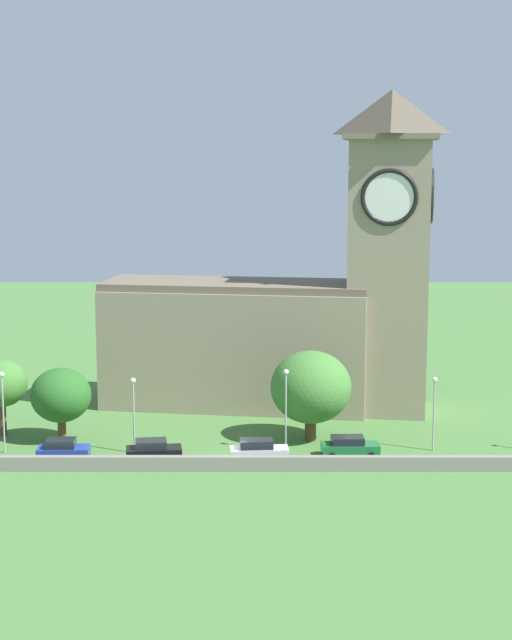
{
  "coord_description": "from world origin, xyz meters",
  "views": [
    {
      "loc": [
        2.04,
        -76.47,
        24.06
      ],
      "look_at": [
        1.89,
        7.22,
        10.28
      ],
      "focal_mm": 55.48,
      "sensor_mm": 36.0,
      "label": 1
    }
  ],
  "objects_px": {
    "streetlamp_west_mid": "(135,402)",
    "car_green": "(351,446)",
    "car_blue": "(65,450)",
    "streetlamp_east_mid": "(436,401)",
    "streetlamp_central": "(288,397)",
    "tree_by_tower": "(63,395)",
    "tree_churchyard": "(3,384)",
    "car_white": "(260,451)",
    "tree_riverside_east": "(313,387)",
    "streetlamp_west_end": "(5,399)",
    "car_black": "(155,450)",
    "church": "(295,309)"
  },
  "relations": [
    {
      "from": "car_blue",
      "to": "car_green",
      "type": "xyz_separation_m",
      "value": [
        23.11,
        1.14,
        -0.04
      ]
    },
    {
      "from": "car_green",
      "to": "streetlamp_west_end",
      "type": "bearing_deg",
      "value": 178.04
    },
    {
      "from": "car_blue",
      "to": "car_black",
      "type": "relative_size",
      "value": 0.9
    },
    {
      "from": "streetlamp_west_mid",
      "to": "streetlamp_east_mid",
      "type": "xyz_separation_m",
      "value": [
        24.73,
        0.66,
        -0.05
      ]
    },
    {
      "from": "streetlamp_east_mid",
      "to": "tree_by_tower",
      "type": "xyz_separation_m",
      "value": [
        -31.37,
        2.79,
        -0.22
      ]
    },
    {
      "from": "car_white",
      "to": "streetlamp_east_mid",
      "type": "distance_m",
      "value": 15.2
    },
    {
      "from": "car_blue",
      "to": "tree_churchyard",
      "type": "xyz_separation_m",
      "value": [
        -6.7,
        7.43,
        3.73
      ]
    },
    {
      "from": "streetlamp_east_mid",
      "to": "tree_riverside_east",
      "type": "bearing_deg",
      "value": 163.27
    },
    {
      "from": "streetlamp_central",
      "to": "tree_by_tower",
      "type": "bearing_deg",
      "value": 170.17
    },
    {
      "from": "streetlamp_east_mid",
      "to": "car_blue",
      "type": "bearing_deg",
      "value": -174.7
    },
    {
      "from": "streetlamp_central",
      "to": "tree_churchyard",
      "type": "distance_m",
      "value": 25.19
    },
    {
      "from": "car_black",
      "to": "car_green",
      "type": "distance_m",
      "value": 15.91
    },
    {
      "from": "tree_churchyard",
      "to": "car_blue",
      "type": "bearing_deg",
      "value": -47.95
    },
    {
      "from": "streetlamp_west_mid",
      "to": "streetlamp_east_mid",
      "type": "distance_m",
      "value": 24.74
    },
    {
      "from": "tree_riverside_east",
      "to": "tree_churchyard",
      "type": "relative_size",
      "value": 1.16
    },
    {
      "from": "streetlamp_central",
      "to": "streetlamp_east_mid",
      "type": "relative_size",
      "value": 1.12
    },
    {
      "from": "streetlamp_central",
      "to": "tree_by_tower",
      "type": "distance_m",
      "value": 19.41
    },
    {
      "from": "car_white",
      "to": "tree_by_tower",
      "type": "xyz_separation_m",
      "value": [
        -16.87,
        5.94,
        3.08
      ]
    },
    {
      "from": "car_white",
      "to": "tree_by_tower",
      "type": "height_order",
      "value": "tree_by_tower"
    },
    {
      "from": "streetlamp_west_end",
      "to": "tree_churchyard",
      "type": "relative_size",
      "value": 1.01
    },
    {
      "from": "car_blue",
      "to": "tree_riverside_east",
      "type": "xyz_separation_m",
      "value": [
        20.19,
        5.82,
        3.79
      ]
    },
    {
      "from": "tree_riverside_east",
      "to": "tree_churchyard",
      "type": "height_order",
      "value": "tree_riverside_east"
    },
    {
      "from": "church",
      "to": "car_blue",
      "type": "relative_size",
      "value": 7.76
    },
    {
      "from": "streetlamp_central",
      "to": "tree_churchyard",
      "type": "bearing_deg",
      "value": 168.19
    },
    {
      "from": "tree_riverside_east",
      "to": "streetlamp_central",
      "type": "bearing_deg",
      "value": -122.38
    },
    {
      "from": "tree_churchyard",
      "to": "car_white",
      "type": "bearing_deg",
      "value": -19.15
    },
    {
      "from": "car_green",
      "to": "tree_riverside_east",
      "type": "bearing_deg",
      "value": 122.01
    },
    {
      "from": "streetlamp_east_mid",
      "to": "tree_churchyard",
      "type": "bearing_deg",
      "value": 172.85
    },
    {
      "from": "tree_riverside_east",
      "to": "tree_churchyard",
      "type": "bearing_deg",
      "value": 176.56
    },
    {
      "from": "streetlamp_west_end",
      "to": "tree_churchyard",
      "type": "distance_m",
      "value": 5.53
    },
    {
      "from": "car_white",
      "to": "car_green",
      "type": "bearing_deg",
      "value": 11.35
    },
    {
      "from": "car_green",
      "to": "streetlamp_west_mid",
      "type": "distance_m",
      "value": 18.0
    },
    {
      "from": "tree_riverside_east",
      "to": "car_black",
      "type": "bearing_deg",
      "value": -155.68
    },
    {
      "from": "car_blue",
      "to": "streetlamp_west_end",
      "type": "xyz_separation_m",
      "value": [
        -5.22,
        2.11,
        3.69
      ]
    },
    {
      "from": "car_black",
      "to": "car_green",
      "type": "xyz_separation_m",
      "value": [
        15.87,
        1.17,
        -0.03
      ]
    },
    {
      "from": "car_green",
      "to": "streetlamp_west_mid",
      "type": "height_order",
      "value": "streetlamp_west_mid"
    },
    {
      "from": "church",
      "to": "streetlamp_central",
      "type": "height_order",
      "value": "church"
    },
    {
      "from": "church",
      "to": "streetlamp_east_mid",
      "type": "xyz_separation_m",
      "value": [
        11.15,
        -14.77,
        -5.39
      ]
    },
    {
      "from": "car_white",
      "to": "tree_churchyard",
      "type": "distance_m",
      "value": 24.01
    },
    {
      "from": "car_black",
      "to": "tree_by_tower",
      "type": "bearing_deg",
      "value": 146.21
    },
    {
      "from": "tree_riverside_east",
      "to": "car_green",
      "type": "bearing_deg",
      "value": -57.99
    },
    {
      "from": "car_blue",
      "to": "car_white",
      "type": "xyz_separation_m",
      "value": [
        15.71,
        -0.35,
        0.04
      ]
    },
    {
      "from": "streetlamp_west_mid",
      "to": "car_green",
      "type": "bearing_deg",
      "value": -3.26
    },
    {
      "from": "car_black",
      "to": "streetlamp_west_mid",
      "type": "xyz_separation_m",
      "value": [
        -1.77,
        2.18,
        3.42
      ]
    },
    {
      "from": "streetlamp_west_mid",
      "to": "car_blue",
      "type": "bearing_deg",
      "value": -158.62
    },
    {
      "from": "tree_riverside_east",
      "to": "tree_by_tower",
      "type": "bearing_deg",
      "value": -179.4
    },
    {
      "from": "streetlamp_central",
      "to": "streetlamp_west_mid",
      "type": "bearing_deg",
      "value": -179.38
    },
    {
      "from": "car_blue",
      "to": "streetlamp_west_mid",
      "type": "bearing_deg",
      "value": 21.38
    },
    {
      "from": "car_white",
      "to": "streetlamp_west_mid",
      "type": "bearing_deg",
      "value": 166.32
    },
    {
      "from": "streetlamp_east_mid",
      "to": "car_white",
      "type": "bearing_deg",
      "value": -167.74
    }
  ]
}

